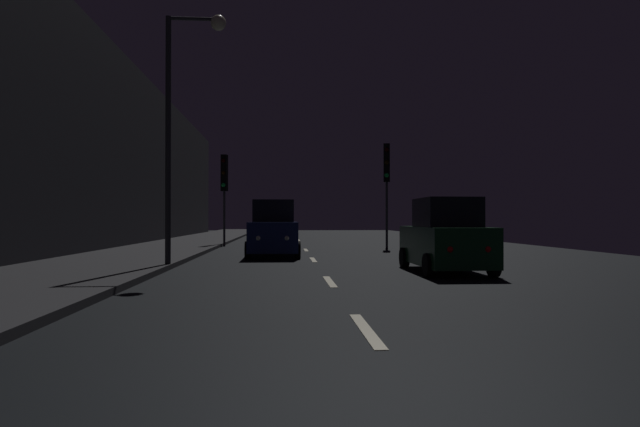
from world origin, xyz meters
name	(u,v)px	position (x,y,z in m)	size (l,w,h in m)	color
ground	(303,247)	(0.00, 24.50, -0.01)	(25.20, 84.00, 0.02)	black
sidewalk_left	(178,245)	(-6.40, 24.50, 0.07)	(4.40, 84.00, 0.15)	#28282B
building_facade_left	(104,146)	(-9.00, 21.00, 4.66)	(0.80, 63.00, 9.32)	black
lane_centerline	(308,253)	(0.00, 19.13, 0.01)	(0.16, 33.67, 0.01)	beige
traffic_light_far_right	(387,172)	(4.09, 22.96, 3.78)	(0.37, 0.48, 5.17)	#38383A
traffic_light_far_left	(224,180)	(-4.10, 24.87, 3.47)	(0.37, 0.48, 4.78)	#38383A
streetlamp_overhead	(185,100)	(-3.84, 11.80, 4.80)	(1.70, 0.44, 7.24)	#2D2D30
car_approaching_headlights	(274,231)	(-1.41, 17.10, 0.98)	(1.97, 4.26, 2.15)	#141E51
car_parked_right_near	(445,238)	(3.30, 10.51, 0.91)	(1.82, 3.94, 1.98)	#0F3819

